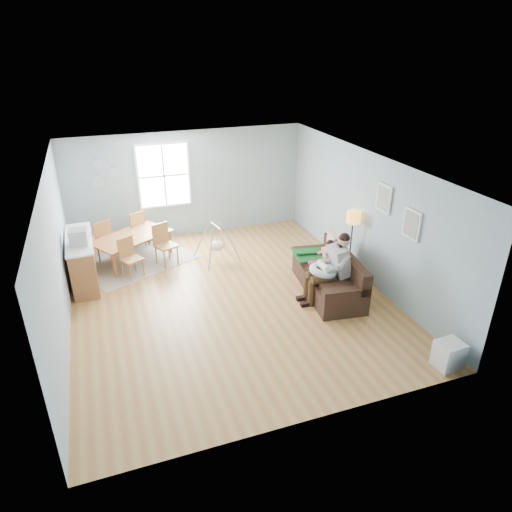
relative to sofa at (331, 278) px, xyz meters
name	(u,v)px	position (x,y,z in m)	size (l,w,h in m)	color
room	(226,181)	(-2.04, 0.45, 2.12)	(8.40, 9.40, 3.90)	#A06938
window	(164,176)	(-2.64, 3.91, 1.35)	(1.32, 0.08, 1.62)	white
pictures	(397,211)	(0.93, -0.60, 1.55)	(0.05, 1.34, 0.74)	white
wall_plates	(103,174)	(-4.04, 3.92, 1.53)	(0.67, 0.02, 0.66)	#A7BAC9
sofa	(331,278)	(0.00, 0.00, 0.00)	(1.18, 2.21, 0.85)	black
green_throw	(317,253)	(0.02, 0.71, 0.24)	(0.96, 0.79, 0.04)	#14591D
beige_pillow	(333,245)	(0.29, 0.52, 0.47)	(0.14, 0.50, 0.50)	#C2AF94
father	(331,266)	(-0.17, -0.28, 0.44)	(1.01, 0.48, 1.40)	gray
nursing_pillow	(323,270)	(-0.33, -0.26, 0.36)	(0.54, 0.54, 0.15)	silver
infant	(323,266)	(-0.33, -0.22, 0.45)	(0.14, 0.38, 0.14)	white
toddler	(325,256)	(-0.05, 0.21, 0.42)	(0.55, 0.30, 0.84)	silver
floor_lamp	(353,222)	(0.76, 0.58, 0.90)	(0.29, 0.29, 1.45)	black
storage_cube	(448,355)	(0.62, -2.75, -0.08)	(0.42, 0.37, 0.45)	silver
rug	(135,260)	(-3.64, 2.80, -0.30)	(2.46, 1.87, 0.01)	gray
dining_table	(134,249)	(-3.64, 2.80, 0.01)	(1.76, 0.98, 0.62)	brown
chair_sw	(129,255)	(-3.79, 2.06, 0.20)	(0.54, 0.54, 0.88)	brown
chair_se	(164,241)	(-2.98, 2.44, 0.24)	(0.57, 0.57, 0.95)	brown
chair_nw	(102,237)	(-4.29, 3.16, 0.25)	(0.58, 0.58, 0.96)	brown
chair_ne	(136,227)	(-3.48, 3.53, 0.24)	(0.58, 0.58, 0.94)	brown
counter	(82,260)	(-4.74, 2.13, 0.21)	(0.57, 1.81, 1.00)	brown
monitor	(78,237)	(-4.72, 1.79, 0.86)	(0.36, 0.35, 0.32)	#A3A3A8
baby_swing	(217,245)	(-1.82, 2.15, 0.09)	(1.00, 1.01, 0.88)	#A3A3A8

